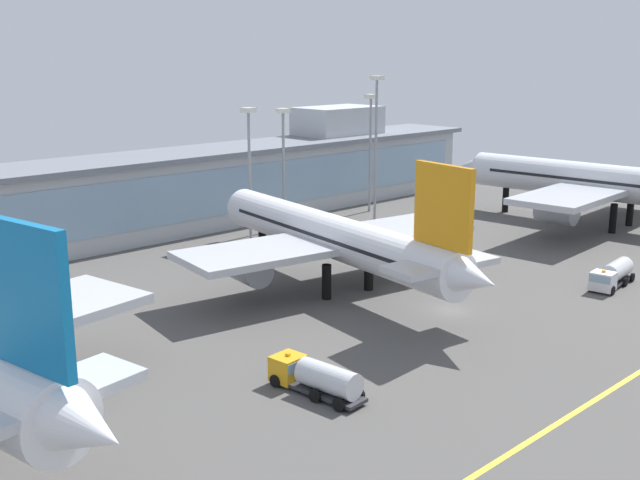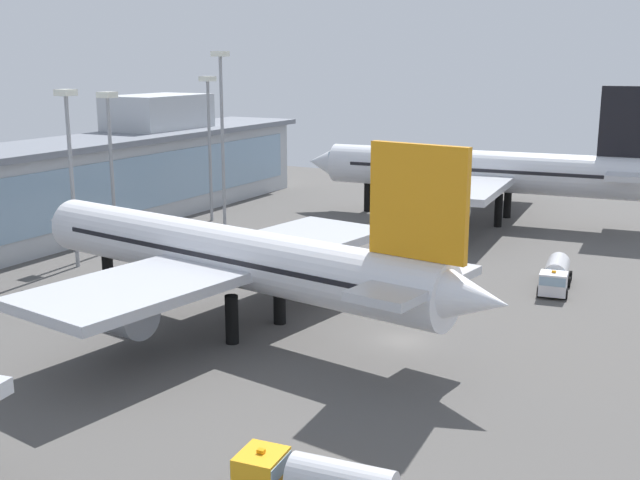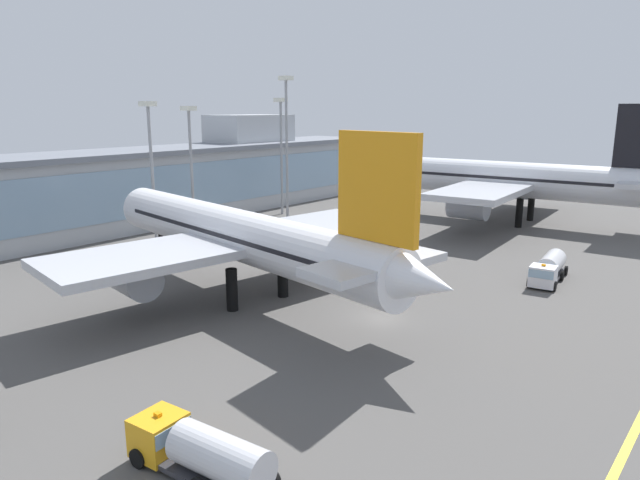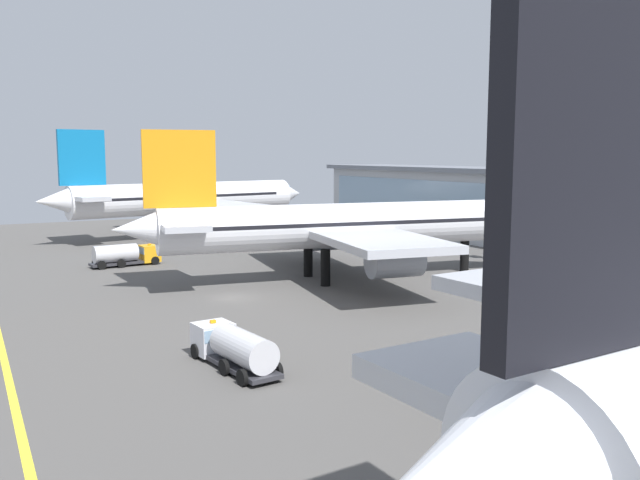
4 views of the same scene
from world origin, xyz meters
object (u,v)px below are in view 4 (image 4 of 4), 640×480
Objects in this scene: airliner_near_left at (185,199)px; baggage_tug_near at (232,346)px; apron_light_mast_far_east at (566,165)px; fuel_tanker_truck at (128,254)px; airliner_near_right at (341,226)px; apron_light_mast_centre at (634,169)px.

airliner_near_left is 76.04m from baggage_tug_near.
airliner_near_left is 65.41m from apron_light_mast_far_east.
airliner_near_left is 31.61m from fuel_tanker_truck.
fuel_tanker_truck is (-21.89, -19.91, -4.77)m from airliner_near_right.
airliner_near_right is 33.85m from apron_light_mast_centre.
apron_light_mast_far_east is at bearing -9.22° from airliner_near_right.
apron_light_mast_far_east is (8.80, 26.73, 7.03)m from airliner_near_right.
baggage_tug_near is at bearing -98.99° from fuel_tanker_truck.
airliner_near_left is at bearing 53.92° from fuel_tanker_truck.
airliner_near_left reaches higher than fuel_tanker_truck.
baggage_tug_near is at bearing -72.21° from apron_light_mast_far_east.
airliner_near_right is at bearing -94.52° from airliner_near_left.
apron_light_mast_centre is (38.94, 48.37, 11.46)m from fuel_tanker_truck.
airliner_near_left is at bearing -151.93° from apron_light_mast_far_east.
airliner_near_right is at bearing -120.93° from apron_light_mast_centre.
airliner_near_right reaches higher than baggage_tug_near.
apron_light_mast_centre is (-7.72, 51.51, 11.46)m from baggage_tug_near.
apron_light_mast_far_east reaches higher than airliner_near_left.
apron_light_mast_far_east is (-8.25, -1.73, 0.34)m from apron_light_mast_centre.
apron_light_mast_centre is (17.05, 28.46, 6.69)m from airliner_near_right.
apron_light_mast_centre reaches higher than airliner_near_left.
apron_light_mast_centre is 0.97× the size of apron_light_mast_far_east.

